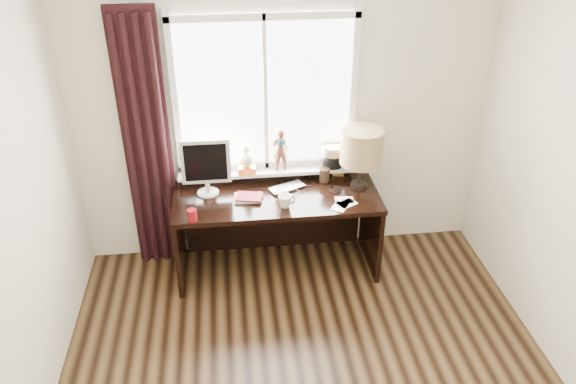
{
  "coord_description": "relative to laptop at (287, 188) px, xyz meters",
  "views": [
    {
      "loc": [
        -0.48,
        -2.34,
        3.12
      ],
      "look_at": [
        -0.05,
        1.25,
        1.0
      ],
      "focal_mm": 35.0,
      "sensor_mm": 36.0,
      "label": 1
    }
  ],
  "objects": [
    {
      "name": "laptop",
      "position": [
        0.0,
        0.0,
        0.0
      ],
      "size": [
        0.36,
        0.3,
        0.02
      ],
      "primitive_type": "imported",
      "rotation": [
        0.0,
        0.0,
        0.42
      ],
      "color": "silver",
      "rests_on": "desk"
    },
    {
      "name": "brush_holder",
      "position": [
        0.33,
        0.1,
        0.05
      ],
      "size": [
        0.09,
        0.09,
        0.25
      ],
      "color": "black",
      "rests_on": "desk"
    },
    {
      "name": "loose_papers",
      "position": [
        0.43,
        -0.29,
        -0.01
      ],
      "size": [
        0.24,
        0.25,
        0.0
      ],
      "color": "white",
      "rests_on": "desk"
    },
    {
      "name": "red_cup",
      "position": [
        -0.78,
        -0.4,
        0.04
      ],
      "size": [
        0.07,
        0.07,
        0.1
      ],
      "primitive_type": "cylinder",
      "color": "maroon",
      "rests_on": "desk"
    },
    {
      "name": "desk_cables",
      "position": [
        0.16,
        -0.08,
        -0.01
      ],
      "size": [
        0.57,
        0.38,
        0.01
      ],
      "color": "black",
      "rests_on": "desk"
    },
    {
      "name": "icon_frame",
      "position": [
        0.47,
        0.17,
        0.05
      ],
      "size": [
        0.1,
        0.04,
        0.13
      ],
      "color": "gold",
      "rests_on": "desk"
    },
    {
      "name": "monitor",
      "position": [
        -0.66,
        -0.0,
        0.27
      ],
      "size": [
        0.4,
        0.18,
        0.49
      ],
      "color": "beige",
      "rests_on": "desk"
    },
    {
      "name": "notebook_stack",
      "position": [
        -0.33,
        -0.13,
        0.0
      ],
      "size": [
        0.24,
        0.19,
        0.03
      ],
      "color": "beige",
      "rests_on": "desk"
    },
    {
      "name": "table_lamp",
      "position": [
        0.61,
        -0.02,
        0.35
      ],
      "size": [
        0.35,
        0.35,
        0.52
      ],
      "color": "black",
      "rests_on": "desk"
    },
    {
      "name": "curtain",
      "position": [
        -1.13,
        0.18,
        0.35
      ],
      "size": [
        0.38,
        0.09,
        2.25
      ],
      "color": "black",
      "rests_on": "floor"
    },
    {
      "name": "wall_back",
      "position": [
        0.0,
        0.27,
        0.54
      ],
      "size": [
        3.5,
        0.0,
        2.6
      ],
      "primitive_type": "cube",
      "rotation": [
        1.57,
        0.0,
        0.0
      ],
      "color": "beige",
      "rests_on": "ground"
    },
    {
      "name": "window",
      "position": [
        -0.13,
        0.22,
        0.55
      ],
      "size": [
        1.52,
        0.2,
        1.4
      ],
      "color": "white",
      "rests_on": "ground"
    },
    {
      "name": "mug",
      "position": [
        -0.05,
        -0.28,
        0.04
      ],
      "size": [
        0.14,
        0.14,
        0.11
      ],
      "primitive_type": "imported",
      "rotation": [
        0.0,
        0.0,
        0.44
      ],
      "color": "white",
      "rests_on": "desk"
    },
    {
      "name": "ceiling",
      "position": [
        0.0,
        -1.73,
        1.84
      ],
      "size": [
        3.5,
        4.0,
        0.0
      ],
      "primitive_type": "cube",
      "color": "white",
      "rests_on": "wall_back"
    },
    {
      "name": "desk",
      "position": [
        -0.1,
        -0.0,
        -0.26
      ],
      "size": [
        1.7,
        0.7,
        0.75
      ],
      "color": "black",
      "rests_on": "floor"
    }
  ]
}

